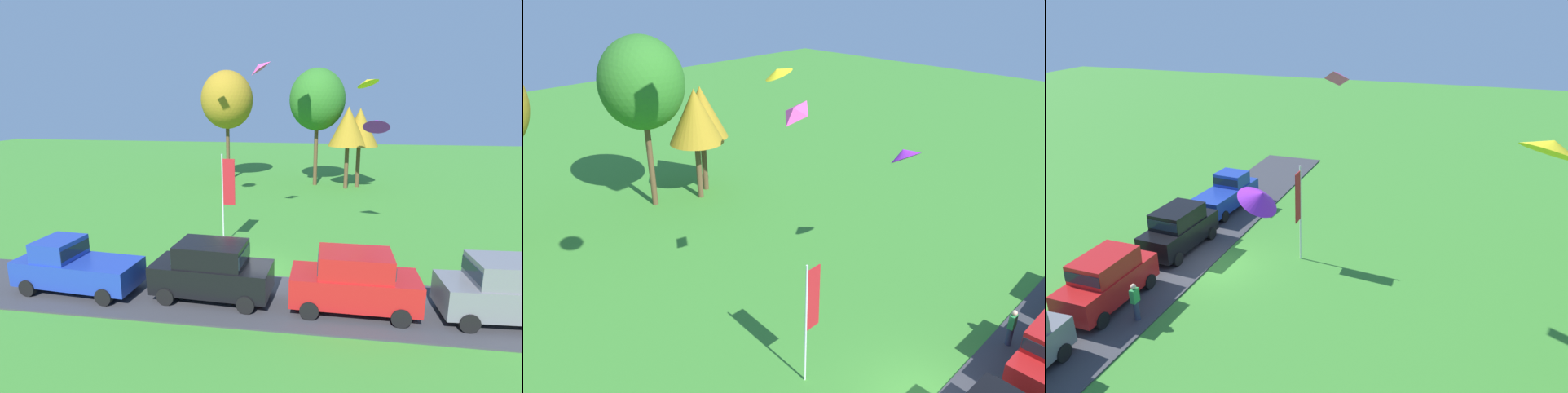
% 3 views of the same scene
% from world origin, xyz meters
% --- Properties ---
extents(ground_plane, '(120.00, 120.00, 0.00)m').
position_xyz_m(ground_plane, '(0.00, 0.00, 0.00)').
color(ground_plane, '#3D842D').
extents(pavement_strip, '(36.00, 4.40, 0.06)m').
position_xyz_m(pavement_strip, '(0.00, -2.38, 0.03)').
color(pavement_strip, '#38383D').
rests_on(pavement_strip, ground).
extents(car_pickup_near_entrance, '(5.13, 2.36, 2.14)m').
position_xyz_m(car_pickup_near_entrance, '(-6.70, -2.71, 1.11)').
color(car_pickup_near_entrance, '#1E389E').
rests_on(car_pickup_near_entrance, ground).
extents(car_suv_far_end, '(4.70, 2.26, 2.28)m').
position_xyz_m(car_suv_far_end, '(-0.96, -2.56, 1.30)').
color(car_suv_far_end, black).
rests_on(car_suv_far_end, ground).
extents(car_suv_by_flagpole, '(4.63, 2.11, 2.28)m').
position_xyz_m(car_suv_by_flagpole, '(4.43, -2.75, 1.30)').
color(car_suv_by_flagpole, red).
rests_on(car_suv_by_flagpole, ground).
extents(car_suv_mid_row, '(4.68, 2.22, 2.28)m').
position_xyz_m(car_suv_mid_row, '(9.71, -2.70, 1.30)').
color(car_suv_mid_row, slate).
rests_on(car_suv_mid_row, ground).
extents(person_on_lawn, '(0.36, 0.24, 1.71)m').
position_xyz_m(person_on_lawn, '(5.09, -0.89, 0.88)').
color(person_on_lawn, '#2D334C').
rests_on(person_on_lawn, ground).
extents(tree_far_right, '(4.98, 4.98, 10.51)m').
position_xyz_m(tree_far_right, '(-6.03, 22.13, 7.74)').
color(tree_far_right, brown).
rests_on(tree_far_right, ground).
extents(tree_lone_near, '(4.98, 4.98, 10.52)m').
position_xyz_m(tree_lone_near, '(2.55, 20.88, 7.75)').
color(tree_lone_near, brown).
rests_on(tree_lone_near, ground).
extents(tree_right_of_center, '(3.41, 3.41, 7.20)m').
position_xyz_m(tree_right_of_center, '(5.31, 19.72, 5.45)').
color(tree_right_of_center, brown).
rests_on(tree_right_of_center, ground).
extents(tree_left_of_center, '(3.35, 3.35, 7.07)m').
position_xyz_m(tree_left_of_center, '(6.37, 20.53, 5.35)').
color(tree_left_of_center, brown).
rests_on(tree_left_of_center, ground).
extents(flag_banner, '(0.71, 0.08, 4.95)m').
position_xyz_m(flag_banner, '(-1.80, 3.72, 3.14)').
color(flag_banner, silver).
rests_on(flag_banner, ground).
extents(kite_delta_topmost, '(2.17, 2.17, 0.90)m').
position_xyz_m(kite_delta_topmost, '(6.08, 13.19, 8.95)').
color(kite_delta_topmost, yellow).
extents(kite_delta_over_trees, '(1.58, 1.59, 1.08)m').
position_xyz_m(kite_delta_over_trees, '(5.87, 5.15, 6.50)').
color(kite_delta_over_trees, purple).
extents(kite_diamond_near_flag, '(0.92, 0.77, 0.74)m').
position_xyz_m(kite_diamond_near_flag, '(-0.45, 5.89, 9.43)').
color(kite_diamond_near_flag, '#EA4C9E').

